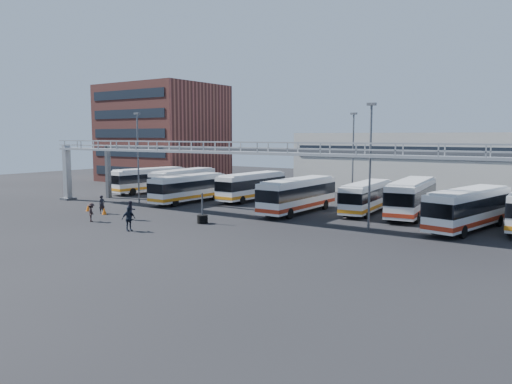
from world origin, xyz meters
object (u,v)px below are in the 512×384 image
Objects in this scene: bus_0 at (149,179)px; bus_8 at (469,207)px; bus_6 at (367,196)px; pedestrian_d at (129,219)px; bus_3 at (252,185)px; bus_5 at (298,194)px; pedestrian_c at (91,212)px; cone_right at (88,208)px; light_pole_left at (138,153)px; light_pole_mid at (370,160)px; bus_2 at (189,187)px; bus_7 at (412,196)px; pedestrian_a at (102,204)px; cone_left at (104,211)px; light_pole_back at (353,152)px; bus_1 at (184,181)px; pedestrian_b at (131,210)px; tire_stack at (202,218)px.

bus_8 is (41.16, -4.17, 0.04)m from bus_0.
pedestrian_d is (-12.18, -19.65, -0.70)m from bus_6.
bus_3 is 10.58m from bus_5.
cone_right is at bearing 13.20° from pedestrian_c.
light_pole_left reaches higher than bus_6.
light_pole_mid is 24.01m from bus_2.
pedestrian_c reaches higher than cone_right.
bus_3 is (4.91, 5.59, 0.04)m from bus_2.
pedestrian_a is (-25.67, -15.35, -1.01)m from bus_7.
bus_2 reaches higher than pedestrian_d.
bus_2 is at bearing 34.30° from light_pole_left.
bus_6 reaches higher than cone_left.
light_pole_mid is at bearing -27.01° from bus_3.
pedestrian_d is (-22.41, -15.80, -0.87)m from bus_8.
bus_6 is at bearing -56.27° from light_pole_back.
light_pole_left is at bearing 177.95° from light_pole_mid.
bus_1 reaches higher than pedestrian_a.
light_pole_back is at bearing 53.50° from cone_left.
light_pole_mid is at bearing -7.92° from bus_0.
bus_0 is at bearing 34.14° from pedestrian_a.
bus_3 is (-18.40, 9.79, -3.93)m from light_pole_mid.
bus_8 reaches higher than pedestrian_a.
bus_0 is at bearing -8.70° from pedestrian_c.
pedestrian_b is at bearing -139.83° from bus_6.
bus_6 is 5.17× the size of pedestrian_d.
cone_right is at bearing -117.98° from bus_3.
pedestrian_c is (-3.49, -19.96, -0.96)m from bus_3.
pedestrian_c is (-28.56, -14.67, -1.02)m from bus_8.
cone_left is (-15.04, -11.52, -1.54)m from bus_5.
light_pole_mid is 1.00× the size of light_pole_back.
bus_6 is at bearing 5.62° from bus_0.
bus_0 is at bearing 165.88° from light_pole_mid.
cone_left is at bearing -108.19° from bus_3.
bus_8 is (6.67, 4.51, -3.87)m from light_pole_mid.
light_pole_mid is at bearing -26.25° from bus_5.
bus_7 is (9.94, 4.13, 0.03)m from bus_5.
cone_right is at bearing 87.23° from pedestrian_a.
pedestrian_b is at bearing -93.13° from bus_3.
light_pole_back is 6.10× the size of pedestrian_c.
bus_0 is 0.98× the size of bus_5.
pedestrian_d reaches higher than cone_left.
light_pole_left is 13.60m from bus_3.
bus_3 is at bearing 61.01° from cone_right.
bus_8 is 28.99m from pedestrian_b.
tire_stack is (6.51, 2.32, -0.43)m from pedestrian_b.
pedestrian_d is at bearing -142.84° from pedestrian_c.
pedestrian_a is (9.57, -15.30, -0.91)m from bus_0.
cone_right is (0.62, -7.42, -5.38)m from light_pole_left.
light_pole_left is 1.00× the size of light_pole_mid.
light_pole_mid reaches higher than cone_right.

